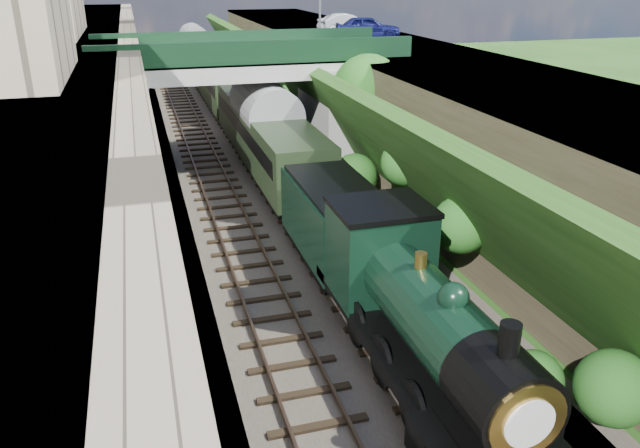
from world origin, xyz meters
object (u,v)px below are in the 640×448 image
(car_blue, at_px, (368,27))
(locomotive, at_px, (420,318))
(car_silver, at_px, (347,23))
(tree, at_px, (369,93))
(road_bridge, at_px, (258,96))
(tender, at_px, (335,226))

(car_blue, relative_size, locomotive, 0.41)
(car_blue, relative_size, car_silver, 1.05)
(tree, relative_size, locomotive, 0.65)
(road_bridge, bearing_deg, car_silver, 50.46)
(locomotive, height_order, tender, locomotive)
(car_blue, xyz_separation_m, tender, (-8.18, -19.08, -5.35))
(car_blue, bearing_deg, road_bridge, 136.78)
(tree, xyz_separation_m, tender, (-4.71, -9.39, -3.03))
(car_blue, bearing_deg, car_silver, 11.36)
(road_bridge, xyz_separation_m, tree, (4.97, -3.82, 0.57))
(tree, height_order, car_blue, car_blue)
(road_bridge, bearing_deg, tree, -37.53)
(tree, distance_m, car_silver, 14.70)
(road_bridge, xyz_separation_m, car_blue, (8.44, 5.88, 2.89))
(locomotive, relative_size, tender, 1.70)
(locomotive, xyz_separation_m, tender, (-0.00, 7.36, -0.27))
(car_silver, bearing_deg, tender, 158.50)
(road_bridge, height_order, car_blue, car_blue)
(tree, bearing_deg, locomotive, -105.72)
(tree, xyz_separation_m, car_silver, (3.51, 14.09, 2.26))
(tree, xyz_separation_m, car_blue, (3.47, 9.69, 2.32))
(road_bridge, distance_m, locomotive, 20.68)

